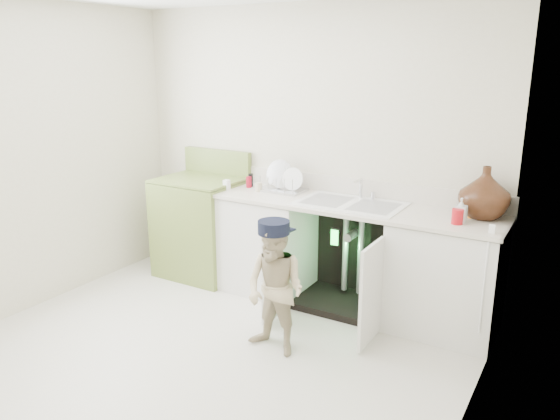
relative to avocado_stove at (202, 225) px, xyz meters
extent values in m
plane|color=beige|center=(0.97, -1.18, -0.49)|extent=(3.50, 3.50, 0.00)
cube|color=beige|center=(0.97, 0.32, 0.76)|extent=(3.50, 2.50, 0.02)
cube|color=beige|center=(-0.78, -1.18, 0.76)|extent=(2.50, 3.00, 0.02)
cube|color=beige|center=(2.72, -1.18, 0.76)|extent=(2.50, 3.00, 0.02)
cube|color=white|center=(0.72, 0.02, -0.06)|extent=(0.80, 0.60, 0.86)
cube|color=white|center=(2.32, 0.02, -0.06)|extent=(0.80, 0.60, 0.86)
cube|color=black|center=(1.52, 0.29, -0.06)|extent=(0.80, 0.06, 0.86)
cube|color=black|center=(1.52, 0.02, -0.46)|extent=(0.80, 0.60, 0.06)
cylinder|color=gray|center=(1.45, 0.12, -0.04)|extent=(0.05, 0.05, 0.70)
cylinder|color=gray|center=(1.59, 0.12, -0.04)|extent=(0.05, 0.05, 0.70)
cylinder|color=gray|center=(1.52, 0.07, 0.13)|extent=(0.07, 0.18, 0.07)
cube|color=white|center=(1.12, -0.48, -0.09)|extent=(0.03, 0.40, 0.76)
cube|color=white|center=(1.92, -0.48, -0.09)|extent=(0.02, 0.40, 0.76)
cube|color=white|center=(1.52, 0.02, 0.40)|extent=(2.44, 0.64, 0.03)
cube|color=white|center=(1.52, 0.31, 0.49)|extent=(2.44, 0.02, 0.15)
cube|color=white|center=(1.52, 0.02, 0.41)|extent=(0.85, 0.55, 0.02)
cube|color=gray|center=(1.32, 0.02, 0.42)|extent=(0.34, 0.40, 0.01)
cube|color=gray|center=(1.73, 0.02, 0.42)|extent=(0.34, 0.40, 0.01)
cylinder|color=silver|center=(1.52, 0.24, 0.50)|extent=(0.03, 0.03, 0.17)
cylinder|color=silver|center=(1.52, 0.18, 0.58)|extent=(0.02, 0.14, 0.02)
cylinder|color=silver|center=(1.63, 0.24, 0.45)|extent=(0.04, 0.04, 0.06)
cylinder|color=white|center=(2.65, -0.29, 0.06)|extent=(0.01, 0.01, 0.70)
cube|color=white|center=(2.65, -0.20, 0.44)|extent=(0.04, 0.02, 0.06)
cube|color=silver|center=(0.81, 0.14, 0.42)|extent=(0.41, 0.27, 0.02)
cylinder|color=silver|center=(0.78, 0.16, 0.49)|extent=(0.26, 0.09, 0.25)
cylinder|color=white|center=(0.92, 0.14, 0.49)|extent=(0.20, 0.05, 0.20)
cylinder|color=silver|center=(0.65, 0.04, 0.49)|extent=(0.01, 0.01, 0.12)
cylinder|color=silver|center=(0.73, 0.04, 0.49)|extent=(0.01, 0.01, 0.12)
cylinder|color=silver|center=(0.81, 0.04, 0.49)|extent=(0.01, 0.01, 0.12)
cylinder|color=silver|center=(0.90, 0.04, 0.49)|extent=(0.01, 0.01, 0.12)
cylinder|color=silver|center=(0.98, 0.04, 0.49)|extent=(0.01, 0.01, 0.12)
imported|color=#412A12|center=(2.52, 0.16, 0.60)|extent=(0.37, 0.37, 0.38)
imported|color=orange|center=(2.47, 0.12, 0.54)|extent=(0.10, 0.10, 0.25)
imported|color=silver|center=(2.41, -0.04, 0.50)|extent=(0.08, 0.08, 0.18)
cylinder|color=red|center=(2.40, -0.10, 0.47)|extent=(0.08, 0.08, 0.11)
cylinder|color=#A30D21|center=(0.49, 0.10, 0.46)|extent=(0.05, 0.05, 0.10)
cylinder|color=beige|center=(0.65, 0.02, 0.45)|extent=(0.06, 0.06, 0.08)
cylinder|color=black|center=(0.48, 0.14, 0.47)|extent=(0.04, 0.04, 0.12)
cube|color=white|center=(0.37, -0.08, 0.46)|extent=(0.05, 0.05, 0.09)
cube|color=olive|center=(0.00, -0.01, -0.03)|extent=(0.76, 0.65, 0.92)
cube|color=olive|center=(0.00, -0.01, 0.45)|extent=(0.76, 0.65, 0.02)
cube|color=olive|center=(0.00, 0.28, 0.58)|extent=(0.76, 0.06, 0.24)
cylinder|color=black|center=(-0.19, -0.17, 0.44)|extent=(0.17, 0.17, 0.02)
cylinder|color=silver|center=(-0.19, -0.17, 0.46)|extent=(0.20, 0.20, 0.01)
cylinder|color=black|center=(-0.19, 0.15, 0.44)|extent=(0.17, 0.17, 0.02)
cylinder|color=silver|center=(-0.19, 0.15, 0.46)|extent=(0.20, 0.20, 0.01)
cylinder|color=black|center=(0.19, -0.17, 0.44)|extent=(0.17, 0.17, 0.02)
cylinder|color=silver|center=(0.19, -0.17, 0.46)|extent=(0.20, 0.20, 0.01)
cylinder|color=black|center=(0.19, 0.15, 0.44)|extent=(0.17, 0.17, 0.02)
cylinder|color=silver|center=(0.19, 0.15, 0.46)|extent=(0.20, 0.20, 0.01)
imported|color=beige|center=(1.38, -0.92, -0.01)|extent=(0.50, 0.41, 0.96)
cylinder|color=black|center=(1.38, -0.92, 0.44)|extent=(0.24, 0.24, 0.09)
cube|color=black|center=(1.40, -0.82, 0.40)|extent=(0.18, 0.11, 0.01)
cube|color=black|center=(1.55, -0.32, 0.23)|extent=(0.07, 0.01, 0.14)
cube|color=#26F23F|center=(1.55, -0.33, 0.23)|extent=(0.06, 0.00, 0.12)
camera|label=1|loc=(3.20, -3.94, 1.55)|focal=35.00mm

